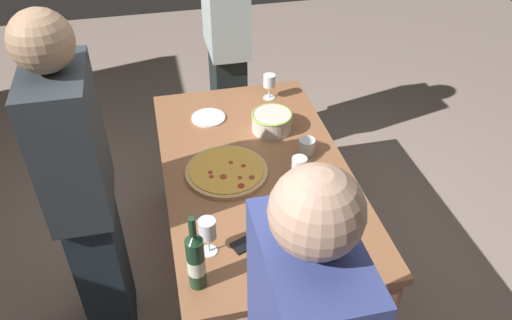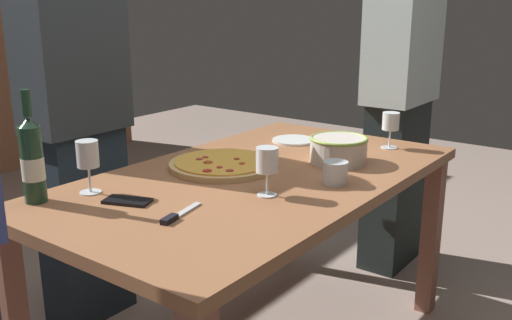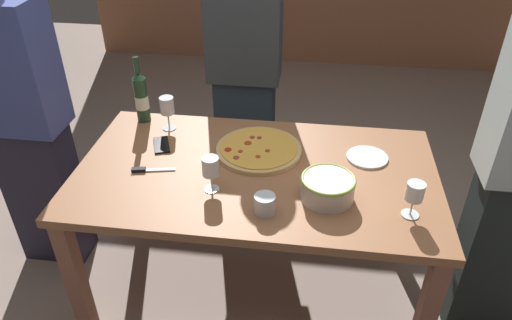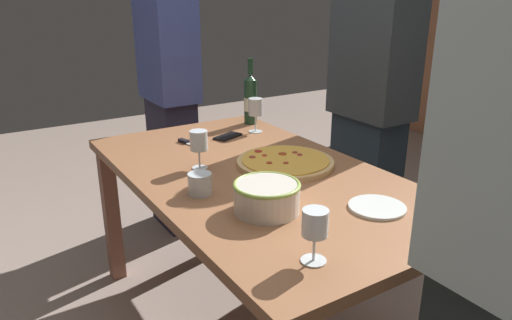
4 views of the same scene
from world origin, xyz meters
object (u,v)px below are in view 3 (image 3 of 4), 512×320
wine_glass_near_pizza (167,107)px  person_guest_right (24,121)px  wine_bottle (141,97)px  wine_glass_far_left (415,193)px  serving_bowl (328,187)px  side_plate (367,157)px  cell_phone (161,145)px  cup_amber (265,204)px  dining_table (256,187)px  person_guest_left (245,73)px  wine_glass_by_bottle (211,167)px  pizza_knife (147,170)px  pizza (259,149)px

wine_glass_near_pizza → person_guest_right: (-0.66, -0.19, -0.03)m
wine_bottle → wine_glass_far_left: size_ratio=2.30×
serving_bowl → wine_glass_far_left: size_ratio=1.46×
wine_bottle → side_plate: 1.16m
serving_bowl → wine_glass_far_left: wine_glass_far_left is taller
wine_glass_far_left → cell_phone: wine_glass_far_left is taller
cup_amber → wine_bottle: bearing=137.5°
dining_table → cell_phone: (-0.48, 0.14, 0.10)m
wine_glass_far_left → person_guest_left: 1.30m
side_plate → cup_amber: bearing=-133.6°
serving_bowl → wine_glass_by_bottle: bearing=-179.0°
pizza_knife → person_guest_right: 0.70m
side_plate → person_guest_left: (-0.67, 0.63, 0.11)m
wine_bottle → side_plate: bearing=-10.4°
side_plate → person_guest_right: 1.64m
wine_glass_far_left → cup_amber: bearing=-174.1°
side_plate → cell_phone: (-0.97, -0.02, 0.00)m
person_guest_left → person_guest_right: 1.18m
pizza_knife → person_guest_right: size_ratio=0.12×
serving_bowl → side_plate: bearing=60.5°
wine_bottle → person_guest_left: 0.63m
wine_glass_by_bottle → side_plate: bearing=26.5°
wine_glass_by_bottle → cup_amber: wine_glass_by_bottle is taller
wine_glass_near_pizza → person_guest_left: (0.31, 0.48, -0.01)m
serving_bowl → wine_glass_near_pizza: 0.93m
cell_phone → wine_glass_far_left: bearing=140.9°
dining_table → pizza_knife: size_ratio=8.31×
side_plate → person_guest_left: bearing=136.8°
wine_bottle → person_guest_left: person_guest_left is taller
dining_table → serving_bowl: bearing=-26.7°
pizza → wine_glass_near_pizza: 0.52m
dining_table → wine_glass_near_pizza: wine_glass_near_pizza is taller
wine_bottle → cup_amber: bearing=-42.5°
dining_table → person_guest_left: size_ratio=0.94×
pizza → wine_glass_far_left: (0.64, -0.37, 0.09)m
pizza → serving_bowl: 0.44m
person_guest_left → person_guest_right: (-0.97, -0.67, -0.02)m
dining_table → cell_phone: bearing=163.8°
cup_amber → wine_glass_near_pizza: bearing=133.6°
dining_table → cup_amber: size_ratio=18.97×
dining_table → person_guest_left: (-0.17, 0.79, 0.21)m
serving_bowl → wine_glass_by_bottle: 0.48m
pizza_knife → person_guest_left: 0.92m
side_plate → person_guest_right: (-1.64, -0.04, 0.09)m
dining_table → side_plate: bearing=18.1°
serving_bowl → wine_glass_far_left: bearing=-11.3°
wine_glass_by_bottle → cup_amber: bearing=-25.8°
dining_table → pizza: bearing=92.7°
wine_bottle → side_plate: wine_bottle is taller
person_guest_right → cell_phone: bearing=7.6°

